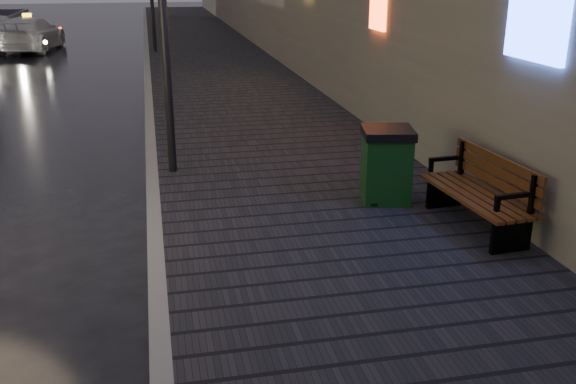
% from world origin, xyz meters
% --- Properties ---
extents(sidewalk, '(4.60, 58.00, 0.15)m').
position_xyz_m(sidewalk, '(3.90, 21.00, 0.07)').
color(sidewalk, black).
rests_on(sidewalk, ground).
extents(curb, '(0.20, 58.00, 0.15)m').
position_xyz_m(curb, '(1.50, 21.00, 0.07)').
color(curb, slate).
rests_on(curb, ground).
extents(bench, '(0.81, 1.96, 0.98)m').
position_xyz_m(bench, '(5.72, 2.67, 0.64)').
color(bench, black).
rests_on(bench, sidewalk).
extents(trash_bin, '(0.84, 0.84, 1.09)m').
position_xyz_m(trash_bin, '(4.85, 3.90, 0.70)').
color(trash_bin, black).
rests_on(trash_bin, sidewalk).
extents(taxi_mid, '(2.56, 5.02, 1.39)m').
position_xyz_m(taxi_mid, '(-3.20, 24.35, 0.70)').
color(taxi_mid, silver).
rests_on(taxi_mid, ground).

